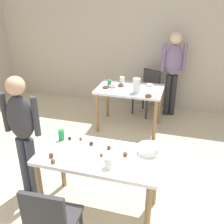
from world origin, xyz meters
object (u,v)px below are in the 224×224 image
at_px(person_girl_near, 22,128).
at_px(soda_can, 61,135).
at_px(chair_far_table, 148,89).
at_px(mixing_bowl, 149,149).
at_px(chair_near_table, 51,221).
at_px(person_adult_far, 173,67).
at_px(dining_table_far, 130,94).
at_px(pitcher_far, 136,86).
at_px(dining_table_near, 99,163).

bearing_deg(person_girl_near, soda_can, 13.25).
relative_size(chair_far_table, mixing_bowl, 3.99).
height_order(chair_near_table, person_adult_far, person_adult_far).
height_order(dining_table_far, chair_far_table, chair_far_table).
relative_size(chair_near_table, mixing_bowl, 3.99).
bearing_deg(soda_can, pitcher_far, 73.07).
distance_m(dining_table_far, person_girl_near, 2.13).
xyz_separation_m(dining_table_near, soda_can, (-0.49, 0.16, 0.17)).
xyz_separation_m(person_girl_near, person_adult_far, (1.44, 2.71, 0.09)).
bearing_deg(dining_table_far, mixing_bowl, -71.85).
bearing_deg(chair_far_table, chair_near_table, -94.83).
height_order(chair_far_table, soda_can, soda_can).
height_order(person_adult_far, mixing_bowl, person_adult_far).
bearing_deg(chair_near_table, dining_table_far, 88.39).
height_order(mixing_bowl, soda_can, soda_can).
height_order(chair_far_table, person_girl_near, person_girl_near).
bearing_deg(pitcher_far, chair_near_table, -94.97).
bearing_deg(chair_near_table, chair_far_table, 85.17).
bearing_deg(dining_table_near, dining_table_far, 93.42).
relative_size(dining_table_far, person_girl_near, 0.75).
bearing_deg(chair_far_table, mixing_bowl, -81.30).
xyz_separation_m(soda_can, pitcher_far, (0.51, 1.69, 0.06)).
bearing_deg(soda_can, dining_table_near, -17.82).
height_order(dining_table_near, chair_near_table, chair_near_table).
bearing_deg(person_adult_far, soda_can, -111.27).
bearing_deg(dining_table_far, chair_far_table, 73.40).
bearing_deg(mixing_bowl, dining_table_far, 108.15).
xyz_separation_m(person_girl_near, soda_can, (0.42, 0.10, -0.08)).
bearing_deg(person_girl_near, chair_far_table, 69.51).
distance_m(chair_far_table, mixing_bowl, 2.61).
bearing_deg(mixing_bowl, soda_can, -179.03).
xyz_separation_m(dining_table_near, chair_far_table, (0.09, 2.74, -0.14)).
height_order(person_girl_near, soda_can, person_girl_near).
distance_m(dining_table_far, mixing_bowl, 1.95).
bearing_deg(pitcher_far, soda_can, -106.93).
height_order(chair_near_table, person_girl_near, person_girl_near).
relative_size(dining_table_far, pitcher_far, 4.65).
bearing_deg(dining_table_near, soda_can, 162.18).
bearing_deg(chair_near_table, pitcher_far, 85.03).
bearing_deg(soda_can, person_adult_far, 68.73).
relative_size(dining_table_far, person_adult_far, 0.69).
xyz_separation_m(chair_near_table, mixing_bowl, (0.68, 0.87, 0.30)).
distance_m(chair_near_table, soda_can, 0.96).
bearing_deg(dining_table_far, soda_can, -101.20).
distance_m(dining_table_near, person_adult_far, 2.84).
bearing_deg(mixing_bowl, chair_far_table, 98.70).
xyz_separation_m(person_adult_far, pitcher_far, (-0.50, -0.93, -0.11)).
xyz_separation_m(chair_far_table, pitcher_far, (-0.07, -0.89, 0.37)).
height_order(dining_table_far, person_adult_far, person_adult_far).
xyz_separation_m(person_adult_far, mixing_bowl, (-0.04, -2.60, -0.18)).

